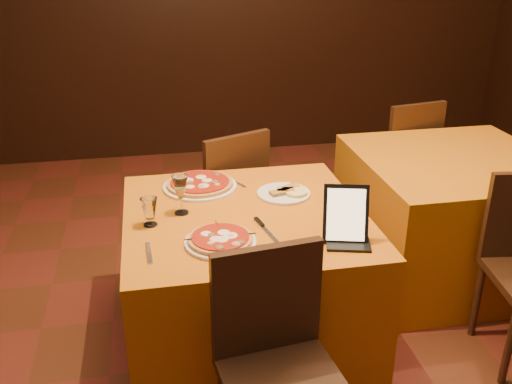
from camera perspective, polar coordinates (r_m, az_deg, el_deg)
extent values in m
cube|color=black|center=(5.33, -6.18, 18.33)|extent=(6.00, 0.01, 2.80)
cube|color=#BE630C|center=(2.81, -1.09, -8.99)|extent=(1.10, 1.10, 0.75)
cube|color=#B8680B|center=(3.64, 18.71, -2.31)|extent=(1.10, 1.10, 0.75)
cylinder|color=white|center=(2.37, -3.58, -5.03)|extent=(0.30, 0.30, 0.01)
cylinder|color=#AD4C23|center=(2.36, -3.59, -4.69)|extent=(0.27, 0.27, 0.02)
cylinder|color=white|center=(2.91, -5.63, 0.56)|extent=(0.37, 0.37, 0.01)
cylinder|color=#AD4C23|center=(2.90, -5.64, 0.85)|extent=(0.34, 0.34, 0.02)
cylinder|color=white|center=(2.81, 2.78, -0.16)|extent=(0.26, 0.26, 0.01)
cylinder|color=olive|center=(2.81, 2.79, 0.16)|extent=(0.16, 0.16, 0.02)
cube|color=black|center=(2.38, 8.97, -2.17)|extent=(0.21, 0.14, 0.23)
cube|color=#B8B8BF|center=(2.46, 1.09, -3.96)|extent=(0.06, 0.22, 0.01)
cube|color=silver|center=(2.34, -10.65, -6.01)|extent=(0.03, 0.17, 0.01)
cube|color=silver|center=(2.95, -1.92, 0.91)|extent=(0.08, 0.14, 0.01)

